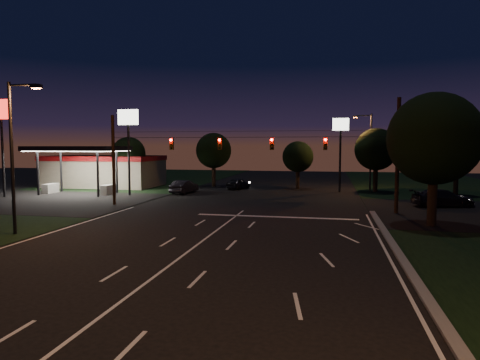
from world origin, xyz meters
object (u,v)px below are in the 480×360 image
(car_oncoming_a, at_px, (238,184))
(car_cross, at_px, (443,198))
(car_oncoming_b, at_px, (184,187))
(tree_right_near, at_px, (434,140))
(utility_pole_right, at_px, (396,214))

(car_oncoming_a, bearing_deg, car_cross, 165.05)
(car_oncoming_b, bearing_deg, tree_right_near, 153.07)
(car_oncoming_b, relative_size, car_cross, 0.84)
(car_oncoming_a, xyz_separation_m, car_oncoming_b, (-4.90, -5.89, 0.05))
(tree_right_near, bearing_deg, car_oncoming_a, 130.09)
(tree_right_near, bearing_deg, car_cross, 72.57)
(car_oncoming_a, height_order, car_oncoming_b, car_oncoming_b)
(tree_right_near, xyz_separation_m, car_oncoming_a, (-17.63, 20.94, -5.00))
(utility_pole_right, relative_size, car_oncoming_b, 2.04)
(car_oncoming_a, relative_size, car_oncoming_b, 0.90)
(tree_right_near, distance_m, car_oncoming_b, 27.54)
(tree_right_near, height_order, car_oncoming_b, tree_right_near)
(car_oncoming_b, distance_m, car_cross, 26.11)
(utility_pole_right, xyz_separation_m, car_oncoming_b, (-21.00, 10.21, 0.73))
(car_cross, bearing_deg, car_oncoming_a, 45.37)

